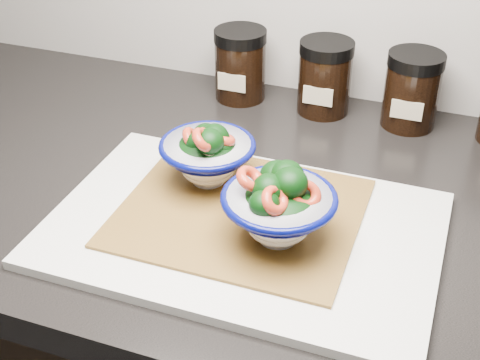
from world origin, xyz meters
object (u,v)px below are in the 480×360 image
(spice_jar_a, at_px, (240,64))
(spice_jar_b, at_px, (325,77))
(cutting_board, at_px, (243,229))
(spice_jar_c, at_px, (412,90))
(bowl_right, at_px, (279,207))
(bowl_left, at_px, (208,154))

(spice_jar_a, height_order, spice_jar_b, same)
(cutting_board, xyz_separation_m, spice_jar_b, (0.01, 0.33, 0.05))
(spice_jar_b, bearing_deg, spice_jar_c, 0.00)
(spice_jar_b, height_order, spice_jar_c, same)
(bowl_right, bearing_deg, spice_jar_c, 74.43)
(cutting_board, relative_size, spice_jar_b, 3.98)
(bowl_right, height_order, spice_jar_a, spice_jar_a)
(spice_jar_a, bearing_deg, bowl_left, -78.55)
(bowl_right, height_order, spice_jar_b, spice_jar_b)
(spice_jar_a, xyz_separation_m, spice_jar_b, (0.14, 0.00, 0.00))
(bowl_right, distance_m, spice_jar_c, 0.36)
(bowl_left, bearing_deg, spice_jar_c, 51.23)
(spice_jar_b, relative_size, spice_jar_c, 1.00)
(spice_jar_c, bearing_deg, cutting_board, -113.05)
(bowl_left, bearing_deg, bowl_right, -34.58)
(bowl_left, relative_size, bowl_right, 0.94)
(bowl_right, bearing_deg, spice_jar_b, 95.63)
(cutting_board, relative_size, spice_jar_a, 3.98)
(cutting_board, xyz_separation_m, spice_jar_a, (-0.12, 0.33, 0.05))
(spice_jar_c, bearing_deg, bowl_left, -128.77)
(cutting_board, distance_m, spice_jar_c, 0.37)
(bowl_left, bearing_deg, spice_jar_b, 72.69)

